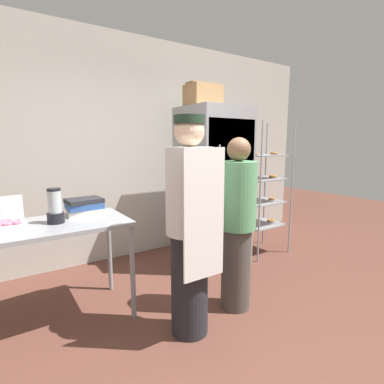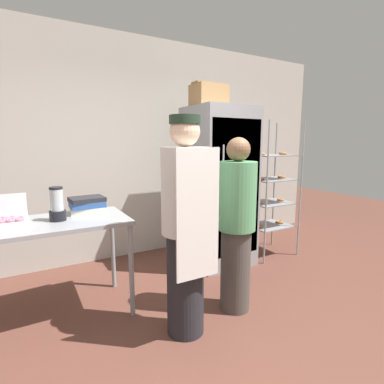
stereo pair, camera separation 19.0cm
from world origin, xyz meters
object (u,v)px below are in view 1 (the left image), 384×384
Objects in this scene: blender_pitcher at (55,208)px; person_baker at (190,225)px; baking_rack at (263,190)px; donut_box at (7,224)px; person_customer at (237,224)px; binder_stack at (84,206)px; cardboard_storage_box at (203,95)px; refrigerator at (213,187)px.

blender_pitcher is 1.14m from person_baker.
donut_box is (-3.04, -0.21, 0.03)m from baking_rack.
baking_rack is 1.14× the size of person_customer.
binder_stack is 1.10m from person_baker.
cardboard_storage_box is at bearing 7.67° from binder_stack.
baking_rack is 1.57m from person_customer.
donut_box is at bearing -179.96° from blender_pitcher.
person_baker is 1.10× the size of person_customer.
refrigerator is at bearing 63.25° from person_customer.
person_customer is at bearing 8.28° from person_baker.
refrigerator reaches higher than blender_pitcher.
person_baker is (-1.08, -1.11, -0.08)m from refrigerator.
person_customer is (-0.52, -1.02, -0.17)m from refrigerator.
person_customer is (1.12, -0.86, -0.14)m from binder_stack.
person_customer reaches higher than donut_box.
cardboard_storage_box reaches higher than refrigerator.
cardboard_storage_box reaches higher than binder_stack.
binder_stack is at bearing 16.00° from donut_box.
person_customer is (-1.28, -0.89, -0.08)m from baking_rack.
baking_rack is 1.52m from cardboard_storage_box.
person_baker is at bearing -152.19° from baking_rack.
refrigerator is 6.02× the size of binder_stack.
binder_stack is at bearing -172.33° from cardboard_storage_box.
cardboard_storage_box is (1.50, 0.20, 1.15)m from binder_stack.
refrigerator is 1.24× the size of person_customer.
refrigerator is 0.78m from baking_rack.
baking_rack is 1.04× the size of person_baker.
binder_stack is at bearing 120.42° from person_baker.
refrigerator is 1.16m from person_customer.
blender_pitcher is 0.17× the size of person_baker.
refrigerator is 1.12m from cardboard_storage_box.
person_customer is (1.75, -0.68, -0.11)m from donut_box.
person_baker is (-1.85, -0.98, 0.01)m from baking_rack.
person_baker reaches higher than blender_pitcher.
cardboard_storage_box is 0.25× the size of person_customer.
cardboard_storage_box is 1.71m from person_customer.
donut_box is 0.66m from binder_stack.
donut_box is 2.46m from cardboard_storage_box.
baking_rack is at bearing 0.71° from binder_stack.
person_customer is (-0.38, -1.07, -1.29)m from cardboard_storage_box.
binder_stack is (0.63, 0.18, 0.03)m from donut_box.
cardboard_storage_box is at bearing 162.68° from refrigerator.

